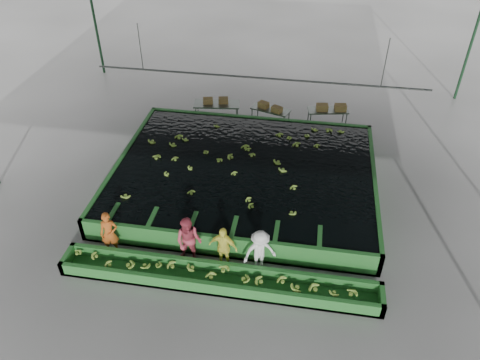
% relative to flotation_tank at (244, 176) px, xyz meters
% --- Properties ---
extents(ground, '(80.00, 80.00, 0.00)m').
position_rel_flotation_tank_xyz_m(ground, '(0.00, -1.50, -0.45)').
color(ground, gray).
rests_on(ground, ground).
extents(shed_roof, '(20.00, 22.00, 0.04)m').
position_rel_flotation_tank_xyz_m(shed_roof, '(0.00, -1.50, 4.55)').
color(shed_roof, slate).
rests_on(shed_roof, shed_posts).
extents(shed_posts, '(20.00, 22.00, 5.00)m').
position_rel_flotation_tank_xyz_m(shed_posts, '(0.00, -1.50, 2.05)').
color(shed_posts, '#173A20').
rests_on(shed_posts, ground).
extents(flotation_tank, '(10.00, 8.00, 0.90)m').
position_rel_flotation_tank_xyz_m(flotation_tank, '(0.00, 0.00, 0.00)').
color(flotation_tank, '#286F2B').
rests_on(flotation_tank, ground).
extents(tank_water, '(9.70, 7.70, 0.00)m').
position_rel_flotation_tank_xyz_m(tank_water, '(0.00, -0.00, 0.40)').
color(tank_water, black).
rests_on(tank_water, flotation_tank).
extents(sorting_trough, '(10.00, 1.00, 0.50)m').
position_rel_flotation_tank_xyz_m(sorting_trough, '(0.00, -5.10, -0.20)').
color(sorting_trough, '#286F2B').
rests_on(sorting_trough, ground).
extents(cableway_rail, '(0.08, 0.08, 14.00)m').
position_rel_flotation_tank_xyz_m(cableway_rail, '(0.00, 3.50, 2.55)').
color(cableway_rail, '#59605B').
rests_on(cableway_rail, shed_roof).
extents(rail_hanger_left, '(0.04, 0.04, 2.00)m').
position_rel_flotation_tank_xyz_m(rail_hanger_left, '(-5.00, 3.50, 3.55)').
color(rail_hanger_left, '#59605B').
rests_on(rail_hanger_left, shed_roof).
extents(rail_hanger_right, '(0.04, 0.04, 2.00)m').
position_rel_flotation_tank_xyz_m(rail_hanger_right, '(5.00, 3.50, 3.55)').
color(rail_hanger_right, '#59605B').
rests_on(rail_hanger_right, shed_roof).
extents(worker_a, '(0.67, 0.53, 1.62)m').
position_rel_flotation_tank_xyz_m(worker_a, '(-3.76, -4.30, 0.36)').
color(worker_a, '#BD551B').
rests_on(worker_a, ground).
extents(worker_b, '(0.90, 0.71, 1.79)m').
position_rel_flotation_tank_xyz_m(worker_b, '(-1.09, -4.30, 0.44)').
color(worker_b, '#BB3F51').
rests_on(worker_b, ground).
extents(worker_c, '(0.99, 0.52, 1.61)m').
position_rel_flotation_tank_xyz_m(worker_c, '(0.01, -4.30, 0.35)').
color(worker_c, '#F8F352').
rests_on(worker_c, ground).
extents(worker_d, '(1.20, 0.98, 1.62)m').
position_rel_flotation_tank_xyz_m(worker_d, '(1.18, -4.30, 0.36)').
color(worker_d, white).
rests_on(worker_d, ground).
extents(packing_table_left, '(2.22, 1.11, 0.97)m').
position_rel_flotation_tank_xyz_m(packing_table_left, '(-2.08, 4.75, 0.03)').
color(packing_table_left, '#59605B').
rests_on(packing_table_left, ground).
extents(packing_table_mid, '(1.95, 1.24, 0.82)m').
position_rel_flotation_tank_xyz_m(packing_table_mid, '(0.46, 4.92, -0.04)').
color(packing_table_mid, '#59605B').
rests_on(packing_table_mid, ground).
extents(packing_table_right, '(1.96, 1.08, 0.84)m').
position_rel_flotation_tank_xyz_m(packing_table_right, '(3.11, 5.25, -0.03)').
color(packing_table_right, '#59605B').
rests_on(packing_table_right, ground).
extents(box_stack_left, '(1.22, 0.56, 0.25)m').
position_rel_flotation_tank_xyz_m(box_stack_left, '(-2.14, 4.79, 0.52)').
color(box_stack_left, olive).
rests_on(box_stack_left, packing_table_left).
extents(box_stack_mid, '(1.23, 0.86, 0.26)m').
position_rel_flotation_tank_xyz_m(box_stack_mid, '(0.44, 4.84, 0.37)').
color(box_stack_mid, olive).
rests_on(box_stack_mid, packing_table_mid).
extents(box_stack_right, '(1.41, 0.57, 0.30)m').
position_rel_flotation_tank_xyz_m(box_stack_right, '(3.24, 5.20, 0.40)').
color(box_stack_right, olive).
rests_on(box_stack_right, packing_table_right).
extents(floating_bananas, '(8.64, 5.89, 0.12)m').
position_rel_flotation_tank_xyz_m(floating_bananas, '(0.00, 0.80, 0.40)').
color(floating_bananas, '#84B13A').
rests_on(floating_bananas, tank_water).
extents(trough_bananas, '(8.35, 0.56, 0.11)m').
position_rel_flotation_tank_xyz_m(trough_bananas, '(0.00, -5.10, -0.05)').
color(trough_bananas, '#84B13A').
rests_on(trough_bananas, sorting_trough).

